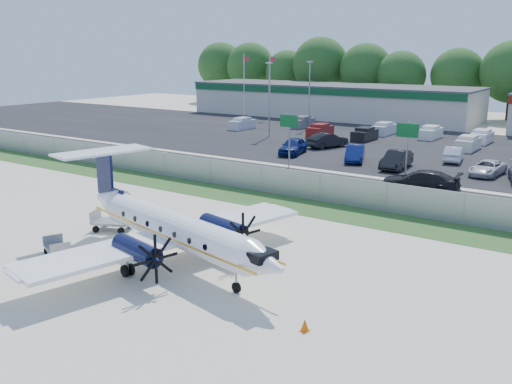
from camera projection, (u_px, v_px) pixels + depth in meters
The scene contains 27 objects.
ground at pixel (191, 258), 29.51m from camera, with size 170.00×170.00×0.00m, color beige.
grass_verge at pixel (305, 207), 39.11m from camera, with size 170.00×4.00×0.02m, color #2D561E.
access_road at pixel (350, 187), 44.70m from camera, with size 170.00×8.00×0.02m, color black.
parking_lot at pixel (434, 150), 61.50m from camera, with size 170.00×32.00×0.02m, color black.
perimeter_fence at pixel (320, 187), 40.47m from camera, with size 120.00×0.06×1.99m.
building_west at pixel (330, 101), 91.65m from camera, with size 46.40×12.40×5.24m.
sign_left at pixel (289, 129), 51.36m from camera, with size 1.80×0.26×5.00m.
sign_mid at pixel (407, 139), 45.31m from camera, with size 1.80×0.26×5.00m.
flagpole_west at pixel (244, 81), 91.89m from camera, with size 1.06×0.12×10.00m.
flagpole_east at pixel (270, 82), 89.14m from camera, with size 1.06×0.12×10.00m.
light_pole_nw at pixel (269, 95), 69.64m from camera, with size 0.90×0.35×9.09m.
light_pole_sw at pixel (309, 90), 77.64m from camera, with size 0.90×0.35×9.09m.
tree_line at pixel (503, 120), 88.71m from camera, with size 112.00×6.00×14.00m, color #1F4C16, non-canonical shape.
aircraft at pixel (172, 227), 28.35m from camera, with size 16.02×15.68×4.89m.
baggage_cart_near at pixel (112, 221), 33.97m from camera, with size 2.62×2.16×1.19m.
baggage_cart_far at pixel (57, 248), 29.79m from camera, with size 1.99×1.63×0.90m.
cone_nose at pixel (305, 325), 21.77m from camera, with size 0.35×0.35×0.50m.
cone_starboard_wing at pixel (273, 214), 36.52m from camera, with size 0.39×0.39×0.55m.
road_car_west at pixel (147, 163), 54.63m from camera, with size 2.44×5.29×1.47m, color beige.
road_car_mid at pixel (420, 192), 43.26m from camera, with size 2.37×5.83×1.69m, color black.
parked_car_a at pixel (293, 154), 59.08m from camera, with size 2.01×5.00×1.70m, color navy.
parked_car_b at pixel (355, 161), 55.28m from camera, with size 1.67×4.79×1.58m, color navy.
parked_car_c at pixel (396, 169), 51.88m from camera, with size 1.75×5.02×1.66m, color black.
parked_car_d at pixel (487, 175), 49.07m from camera, with size 2.15×4.67×1.30m, color silver.
parked_car_f at pixel (327, 148), 63.18m from camera, with size 1.71×4.90×1.61m, color black.
parked_car_g at pixel (453, 161), 55.23m from camera, with size 1.54×4.43×1.46m, color silver.
far_parking_rows at pixel (448, 144), 65.51m from camera, with size 56.00×10.00×1.60m, color gray, non-canonical shape.
Camera 1 is at (18.55, -21.00, 10.43)m, focal length 40.00 mm.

